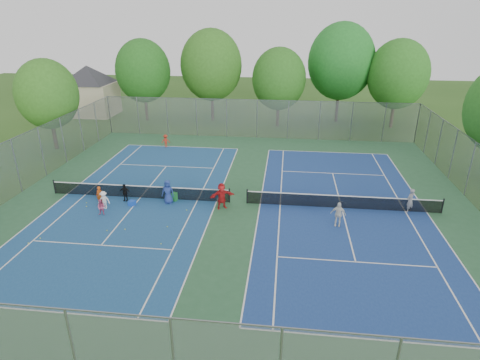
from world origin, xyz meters
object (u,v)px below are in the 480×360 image
(net_right, at_px, (342,202))
(instructor, at_px, (410,200))
(ball_hopper, at_px, (175,197))
(net_left, at_px, (140,192))
(ball_crate, at_px, (132,203))

(net_right, relative_size, instructor, 7.86)
(ball_hopper, bearing_deg, instructor, 0.69)
(net_left, relative_size, ball_crate, 32.03)
(instructor, bearing_deg, ball_hopper, -40.15)
(net_right, xyz_separation_m, ball_crate, (-14.15, -1.22, -0.28))
(ball_crate, xyz_separation_m, instructor, (18.45, 1.22, 0.65))
(ball_crate, relative_size, ball_hopper, 0.66)
(ball_hopper, bearing_deg, net_right, 0.97)
(net_left, distance_m, net_right, 14.00)
(net_right, relative_size, ball_crate, 32.03)
(ball_hopper, bearing_deg, net_left, 175.65)
(net_left, distance_m, ball_hopper, 2.57)
(ball_hopper, xyz_separation_m, instructor, (15.75, 0.19, 0.51))
(ball_crate, bearing_deg, instructor, 3.79)
(net_left, relative_size, instructor, 7.86)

